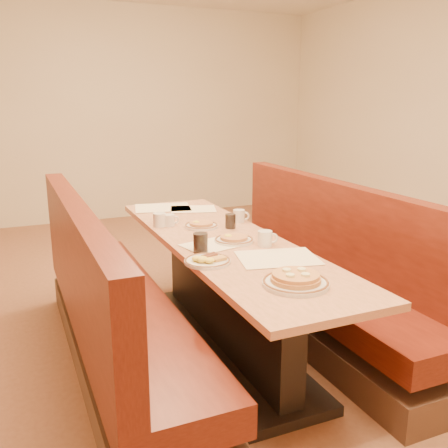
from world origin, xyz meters
name	(u,v)px	position (x,y,z in m)	size (l,w,h in m)	color
ground	(224,347)	(0.00, 0.00, 0.00)	(8.00, 8.00, 0.00)	#9E6647
room_envelope	(224,41)	(0.00, 0.00, 1.93)	(6.04, 8.04, 2.82)	beige
diner_table	(224,295)	(0.00, 0.00, 0.37)	(0.70, 2.50, 0.75)	black
booth_left	(111,316)	(-0.73, 0.00, 0.36)	(0.55, 2.50, 1.05)	#4C3326
booth_right	(319,281)	(0.73, 0.00, 0.36)	(0.55, 2.50, 1.05)	#4C3326
placemat_near_left	(213,245)	(-0.12, -0.10, 0.75)	(0.34, 0.26, 0.00)	#FFF7C7
placemat_near_right	(278,258)	(0.12, -0.48, 0.75)	(0.43, 0.33, 0.00)	#FFF7C7
placemat_far_left	(163,208)	(-0.09, 1.04, 0.75)	(0.44, 0.33, 0.00)	#FFF7C7
placemat_far_right	(193,209)	(0.12, 0.89, 0.75)	(0.35, 0.27, 0.00)	#FFF7C7
pancake_plate	(296,281)	(-0.01, -0.87, 0.77)	(0.32, 0.32, 0.07)	silver
eggs_plate	(207,260)	(-0.27, -0.39, 0.77)	(0.25, 0.25, 0.05)	silver
extra_plate_mid	(234,239)	(0.03, -0.08, 0.77)	(0.24, 0.24, 0.05)	silver
extra_plate_far	(201,225)	(-0.03, 0.33, 0.77)	(0.23, 0.23, 0.05)	silver
coffee_mug_a	(266,238)	(0.17, -0.23, 0.80)	(0.12, 0.09, 0.09)	silver
coffee_mug_b	(160,220)	(-0.28, 0.48, 0.80)	(0.12, 0.09, 0.09)	silver
coffee_mug_c	(239,216)	(0.28, 0.37, 0.80)	(0.11, 0.08, 0.09)	silver
coffee_mug_d	(170,220)	(-0.21, 0.46, 0.79)	(0.11, 0.08, 0.08)	silver
soda_tumbler_near	(201,243)	(-0.23, -0.20, 0.81)	(0.08, 0.08, 0.12)	black
soda_tumbler_mid	(230,221)	(0.15, 0.24, 0.80)	(0.07, 0.07, 0.10)	black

